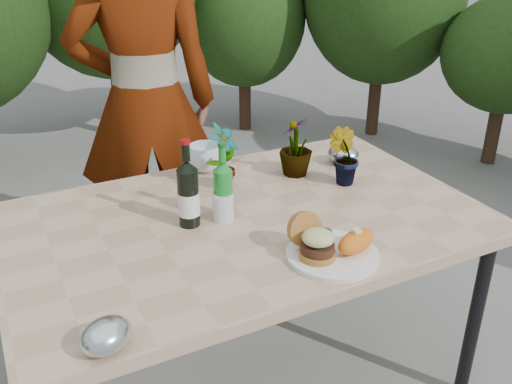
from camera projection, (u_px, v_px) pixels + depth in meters
name	position (u px, v px, depth m)	size (l,w,h in m)	color
ground	(247.00, 382.00, 2.27)	(80.00, 80.00, 0.00)	slate
patio_table	(246.00, 232.00, 1.97)	(1.60, 1.00, 0.75)	tan
shrub_hedge	(145.00, 13.00, 3.26)	(6.81, 5.15, 2.43)	#382316
dinner_plate	(332.00, 255.00, 1.71)	(0.28, 0.28, 0.01)	white
burger_stack	(314.00, 241.00, 1.68)	(0.11, 0.16, 0.11)	#B7722D
sweet_potato	(356.00, 242.00, 1.71)	(0.15, 0.08, 0.06)	orange
grilled_veg	(321.00, 234.00, 1.79)	(0.08, 0.05, 0.03)	olive
wine_bottle	(188.00, 195.00, 1.85)	(0.07, 0.07, 0.30)	black
sparkling_water	(223.00, 191.00, 1.89)	(0.07, 0.07, 0.27)	#198B28
plastic_cup	(223.00, 207.00, 1.91)	(0.07, 0.07, 0.10)	silver
seedling_left	(224.00, 156.00, 2.09)	(0.13, 0.09, 0.25)	#25541D
seedling_mid	(343.00, 157.00, 2.14)	(0.12, 0.10, 0.21)	#2C6021
seedling_right	(296.00, 146.00, 2.21)	(0.13, 0.13, 0.24)	#235C1F
blue_bowl	(205.00, 158.00, 2.27)	(0.14, 0.14, 0.11)	white
foil_packet_left	(106.00, 336.00, 1.34)	(0.13, 0.11, 0.08)	silver
foil_packet_right	(343.00, 155.00, 2.34)	(0.13, 0.11, 0.08)	silver
person	(146.00, 104.00, 2.56)	(0.66, 0.44, 1.82)	#995E4C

